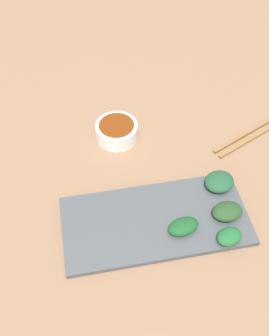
{
  "coord_description": "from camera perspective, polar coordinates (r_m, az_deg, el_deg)",
  "views": [
    {
      "loc": [
        0.57,
        -0.11,
        0.76
      ],
      "look_at": [
        -0.01,
        0.0,
        0.05
      ],
      "focal_mm": 43.3,
      "sensor_mm": 36.0,
      "label": 1
    }
  ],
  "objects": [
    {
      "name": "broccoli_leafy_1",
      "position": [
        0.84,
        6.87,
        -8.19
      ],
      "size": [
        0.05,
        0.07,
        0.02
      ],
      "primitive_type": "ellipsoid",
      "rotation": [
        0.0,
        0.0,
        0.2
      ],
      "color": "#194F25",
      "rests_on": "serving_plate"
    },
    {
      "name": "broccoli_leafy_2",
      "position": [
        0.85,
        13.2,
        -9.37
      ],
      "size": [
        0.06,
        0.06,
        0.02
      ],
      "primitive_type": "ellipsoid",
      "rotation": [
        0.0,
        0.0,
        0.32
      ],
      "color": "#1F5E30",
      "rests_on": "serving_plate"
    },
    {
      "name": "sauce_bowl",
      "position": [
        1.01,
        -2.52,
        5.28
      ],
      "size": [
        0.11,
        0.11,
        0.04
      ],
      "color": "white",
      "rests_on": "tabletop"
    },
    {
      "name": "broccoli_leafy_0",
      "position": [
        0.92,
        11.85,
        -1.91
      ],
      "size": [
        0.08,
        0.08,
        0.03
      ],
      "primitive_type": "ellipsoid",
      "rotation": [
        0.0,
        0.0,
        0.33
      ],
      "color": "#204E30",
      "rests_on": "serving_plate"
    },
    {
      "name": "chopsticks",
      "position": [
        1.07,
        16.02,
        4.45
      ],
      "size": [
        0.12,
        0.22,
        0.01
      ],
      "rotation": [
        0.0,
        0.0,
        0.43
      ],
      "color": "olive",
      "rests_on": "tabletop"
    },
    {
      "name": "tabletop",
      "position": [
        0.95,
        -0.09,
        -2.01
      ],
      "size": [
        2.1,
        2.1,
        0.02
      ],
      "primitive_type": "cube",
      "color": "#8C674E",
      "rests_on": "ground"
    },
    {
      "name": "serving_plate",
      "position": [
        0.87,
        2.96,
        -7.46
      ],
      "size": [
        0.19,
        0.39,
        0.01
      ],
      "primitive_type": "cube",
      "color": "#494D53",
      "rests_on": "tabletop"
    },
    {
      "name": "broccoli_leafy_3",
      "position": [
        0.88,
        12.94,
        -5.98
      ],
      "size": [
        0.06,
        0.07,
        0.03
      ],
      "primitive_type": "ellipsoid",
      "rotation": [
        0.0,
        0.0,
        0.08
      ],
      "color": "#254523",
      "rests_on": "serving_plate"
    }
  ]
}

